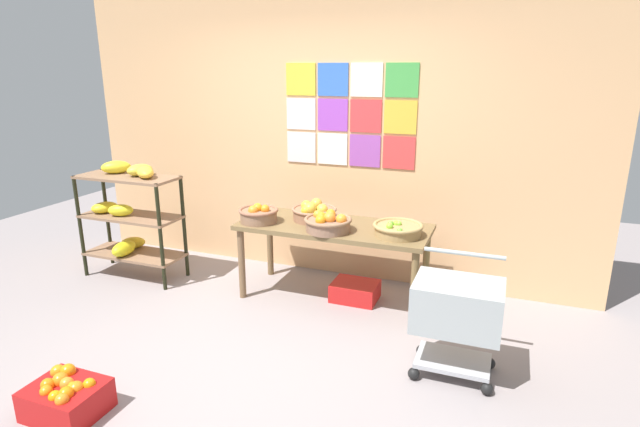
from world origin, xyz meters
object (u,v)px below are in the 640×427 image
at_px(fruit_basket_back_right, 314,212).
at_px(fruit_basket_centre, 259,214).
at_px(banana_shelf_unit, 129,211).
at_px(produce_crate_under_table, 355,291).
at_px(display_table, 334,233).
at_px(orange_crate_foreground, 66,397).
at_px(shopping_cart, 457,310).
at_px(fruit_basket_right, 398,229).
at_px(fruit_basket_back_left, 328,223).

xyz_separation_m(fruit_basket_back_right, fruit_basket_centre, (-0.43, -0.24, -0.00)).
height_order(banana_shelf_unit, fruit_basket_back_right, banana_shelf_unit).
bearing_deg(produce_crate_under_table, display_table, -170.78).
relative_size(orange_crate_foreground, shopping_cart, 0.54).
xyz_separation_m(orange_crate_foreground, shopping_cart, (2.12, 1.25, 0.36)).
relative_size(fruit_basket_centre, fruit_basket_right, 0.86).
xyz_separation_m(fruit_basket_back_right, fruit_basket_back_left, (0.23, -0.26, -0.00)).
bearing_deg(fruit_basket_back_left, banana_shelf_unit, -178.84).
height_order(fruit_basket_back_left, fruit_basket_right, fruit_basket_back_left).
xyz_separation_m(fruit_basket_back_left, fruit_basket_right, (0.57, 0.09, -0.02)).
relative_size(fruit_basket_back_right, shopping_cart, 0.50).
bearing_deg(fruit_basket_back_right, display_table, -19.91).
bearing_deg(fruit_basket_right, orange_crate_foreground, -127.75).
xyz_separation_m(fruit_basket_back_left, fruit_basket_centre, (-0.66, 0.02, -0.00)).
bearing_deg(orange_crate_foreground, display_table, 65.17).
xyz_separation_m(banana_shelf_unit, shopping_cart, (3.20, -0.62, -0.19)).
distance_m(banana_shelf_unit, fruit_basket_centre, 1.39).
xyz_separation_m(fruit_basket_centre, fruit_basket_right, (1.24, 0.07, -0.02)).
xyz_separation_m(fruit_basket_back_right, orange_crate_foreground, (-0.75, -2.17, -0.65)).
distance_m(fruit_basket_right, shopping_cart, 0.98).
relative_size(display_table, fruit_basket_back_left, 4.14).
xyz_separation_m(fruit_basket_centre, shopping_cart, (1.81, -0.68, -0.29)).
height_order(fruit_basket_centre, produce_crate_under_table, fruit_basket_centre).
bearing_deg(fruit_basket_centre, display_table, 13.49).
bearing_deg(orange_crate_foreground, produce_crate_under_table, 61.29).
xyz_separation_m(display_table, fruit_basket_right, (0.58, -0.09, 0.14)).
bearing_deg(fruit_basket_back_right, produce_crate_under_table, -6.59).
distance_m(fruit_basket_right, produce_crate_under_table, 0.78).
distance_m(fruit_basket_right, orange_crate_foreground, 2.60).
bearing_deg(fruit_basket_back_left, shopping_cart, -29.92).
bearing_deg(banana_shelf_unit, produce_crate_under_table, 6.39).
height_order(fruit_basket_back_left, shopping_cart, fruit_basket_back_left).
xyz_separation_m(banana_shelf_unit, orange_crate_foreground, (1.08, -1.87, -0.55)).
xyz_separation_m(fruit_basket_back_right, shopping_cart, (1.37, -0.92, -0.29)).
height_order(fruit_basket_right, produce_crate_under_table, fruit_basket_right).
bearing_deg(fruit_basket_right, banana_shelf_unit, -177.16).
distance_m(banana_shelf_unit, display_table, 2.06).
relative_size(fruit_basket_back_left, shopping_cart, 0.50).
distance_m(produce_crate_under_table, shopping_cart, 1.35).
bearing_deg(orange_crate_foreground, shopping_cart, 30.52).
relative_size(fruit_basket_back_left, fruit_basket_centre, 1.15).
bearing_deg(produce_crate_under_table, banana_shelf_unit, -173.61).
height_order(banana_shelf_unit, fruit_basket_centre, banana_shelf_unit).
xyz_separation_m(fruit_basket_right, produce_crate_under_table, (-0.39, 0.12, -0.67)).
bearing_deg(banana_shelf_unit, shopping_cart, -10.94).
distance_m(display_table, fruit_basket_centre, 0.69).
bearing_deg(fruit_basket_right, fruit_basket_centre, -176.84).
bearing_deg(produce_crate_under_table, fruit_basket_back_right, 173.41).
bearing_deg(display_table, produce_crate_under_table, 9.22).
bearing_deg(orange_crate_foreground, fruit_basket_centre, 80.85).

